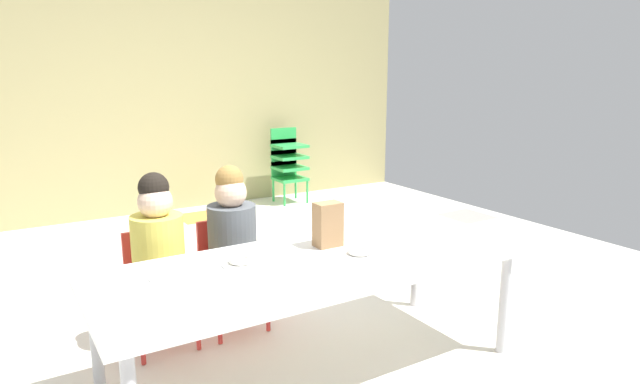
# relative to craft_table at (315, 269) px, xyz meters

# --- Properties ---
(ground_plane) EXTENTS (6.13, 5.47, 0.02)m
(ground_plane) POSITION_rel_craft_table_xyz_m (0.06, 0.77, -0.53)
(ground_plane) COLOR silver
(back_wall) EXTENTS (6.13, 0.10, 2.46)m
(back_wall) POSITION_rel_craft_table_xyz_m (0.06, 3.50, 0.71)
(back_wall) COLOR tan
(back_wall) RESTS_ON ground_plane
(craft_table) EXTENTS (1.98, 0.79, 0.56)m
(craft_table) POSITION_rel_craft_table_xyz_m (0.00, 0.00, 0.00)
(craft_table) COLOR white
(craft_table) RESTS_ON ground_plane
(seated_child_near_camera) EXTENTS (0.32, 0.32, 0.92)m
(seated_child_near_camera) POSITION_rel_craft_table_xyz_m (-0.55, 0.62, 0.03)
(seated_child_near_camera) COLOR red
(seated_child_near_camera) RESTS_ON ground_plane
(seated_child_middle_seat) EXTENTS (0.32, 0.31, 0.92)m
(seated_child_middle_seat) POSITION_rel_craft_table_xyz_m (-0.15, 0.62, 0.03)
(seated_child_middle_seat) COLOR red
(seated_child_middle_seat) RESTS_ON ground_plane
(kid_chair_green_stack) EXTENTS (0.32, 0.30, 0.80)m
(kid_chair_green_stack) POSITION_rel_craft_table_xyz_m (1.55, 3.14, -0.06)
(kid_chair_green_stack) COLOR green
(kid_chair_green_stack) RESTS_ON ground_plane
(paper_bag_brown) EXTENTS (0.13, 0.09, 0.22)m
(paper_bag_brown) POSITION_rel_craft_table_xyz_m (0.16, 0.14, 0.15)
(paper_bag_brown) COLOR #9E754C
(paper_bag_brown) RESTS_ON craft_table
(paper_plate_near_edge) EXTENTS (0.18, 0.18, 0.01)m
(paper_plate_near_edge) POSITION_rel_craft_table_xyz_m (-0.31, 0.12, 0.05)
(paper_plate_near_edge) COLOR white
(paper_plate_near_edge) RESTS_ON craft_table
(paper_plate_center_table) EXTENTS (0.18, 0.18, 0.01)m
(paper_plate_center_table) POSITION_rel_craft_table_xyz_m (-0.63, 0.15, 0.05)
(paper_plate_center_table) COLOR white
(paper_plate_center_table) RESTS_ON craft_table
(donut_powdered_on_plate) EXTENTS (0.12, 0.12, 0.03)m
(donut_powdered_on_plate) POSITION_rel_craft_table_xyz_m (-0.31, 0.12, 0.07)
(donut_powdered_on_plate) COLOR white
(donut_powdered_on_plate) RESTS_ON craft_table
(donut_powdered_loose) EXTENTS (0.11, 0.11, 0.03)m
(donut_powdered_loose) POSITION_rel_craft_table_xyz_m (0.22, -0.04, 0.06)
(donut_powdered_loose) COLOR white
(donut_powdered_loose) RESTS_ON craft_table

